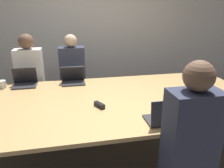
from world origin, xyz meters
TOP-DOWN VIEW (x-y plane):
  - ground_plane at (0.00, 0.00)m, footprint 24.00×24.00m
  - curtain_wall at (0.00, 1.99)m, footprint 12.00×0.06m
  - conference_table at (0.00, 0.00)m, footprint 3.58×1.69m
  - laptop_far_left at (-1.10, 0.71)m, footprint 0.32×0.25m
  - person_far_left at (-1.08, 1.06)m, footprint 0.40×0.24m
  - cup_far_left at (-1.38, 0.66)m, footprint 0.09×0.09m
  - laptop_far_midleft at (-0.44, 0.69)m, footprint 0.33×0.24m
  - person_far_midleft at (-0.43, 1.12)m, footprint 0.40×0.24m
  - laptop_near_midright at (0.36, -0.68)m, footprint 0.34×0.25m
  - person_near_midright at (0.41, -1.03)m, footprint 0.40×0.24m
  - stapler at (-0.19, -0.21)m, footprint 0.11×0.15m

SIDE VIEW (x-z plane):
  - ground_plane at x=0.00m, z-range 0.00..0.00m
  - person_far_midleft at x=-0.43m, z-range -0.02..1.38m
  - person_far_left at x=-1.08m, z-range -0.02..1.42m
  - person_near_midright at x=0.41m, z-range -0.02..1.42m
  - conference_table at x=0.00m, z-range 0.33..1.09m
  - stapler at x=-0.19m, z-range 0.76..0.81m
  - cup_far_left at x=-1.38m, z-range 0.76..0.87m
  - laptop_far_midleft at x=-0.44m, z-range 0.71..0.95m
  - laptop_far_left at x=-1.10m, z-range 0.71..0.96m
  - laptop_near_midright at x=0.36m, z-range 0.71..0.96m
  - curtain_wall at x=0.00m, z-range 0.00..2.80m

